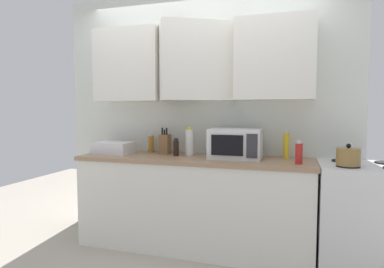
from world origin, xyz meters
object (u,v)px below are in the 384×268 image
object	(u,v)px
stove_range	(365,218)
bottle_white_jar	(190,142)
microwave	(236,143)
bottle_red_sauce	(299,153)
bottle_soy_dark	(176,148)
bottle_yellow_mustard	(286,145)
dish_rack	(114,148)
knife_block	(165,144)
bottle_amber_vinegar	(151,144)
kettle	(348,157)

from	to	relation	value
stove_range	bottle_white_jar	bearing A→B (deg)	175.67
microwave	bottle_white_jar	distance (m)	0.48
microwave	bottle_red_sauce	world-z (taller)	microwave
microwave	bottle_red_sauce	xyz separation A→B (m)	(0.56, -0.18, -0.05)
stove_range	bottle_soy_dark	bearing A→B (deg)	178.54
stove_range	microwave	world-z (taller)	microwave
bottle_red_sauce	bottle_yellow_mustard	bearing A→B (deg)	109.86
stove_range	microwave	bearing A→B (deg)	176.71
dish_rack	bottle_soy_dark	size ratio (longest dim) A/B	2.17
bottle_red_sauce	bottle_soy_dark	distance (m)	1.17
stove_range	knife_block	size ratio (longest dim) A/B	3.35
bottle_white_jar	bottle_soy_dark	size ratio (longest dim) A/B	1.62
microwave	bottle_amber_vinegar	xyz separation A→B (m)	(-0.95, 0.18, -0.05)
stove_range	microwave	xyz separation A→B (m)	(-1.11, 0.06, 0.59)
bottle_yellow_mustard	bottle_soy_dark	distance (m)	1.06
bottle_white_jar	bottle_amber_vinegar	size ratio (longest dim) A/B	1.44
kettle	bottle_amber_vinegar	xyz separation A→B (m)	(-1.89, 0.38, 0.01)
stove_range	dish_rack	bearing A→B (deg)	179.52
stove_range	bottle_red_sauce	xyz separation A→B (m)	(-0.54, -0.12, 0.54)
bottle_red_sauce	stove_range	bearing A→B (deg)	11.98
stove_range	bottle_soy_dark	distance (m)	1.78
kettle	bottle_white_jar	world-z (taller)	bottle_white_jar
dish_rack	stove_range	bearing A→B (deg)	-0.48
bottle_amber_vinegar	bottle_red_sauce	world-z (taller)	same
microwave	bottle_yellow_mustard	xyz separation A→B (m)	(0.46, 0.12, -0.02)
stove_range	bottle_yellow_mustard	xyz separation A→B (m)	(-0.65, 0.19, 0.57)
knife_block	stove_range	bearing A→B (deg)	-5.45
microwave	bottle_red_sauce	size ratio (longest dim) A/B	2.42
bottle_yellow_mustard	bottle_soy_dark	size ratio (longest dim) A/B	1.50
bottle_white_jar	kettle	bearing A→B (deg)	-10.41
bottle_white_jar	bottle_red_sauce	distance (m)	1.07
bottle_white_jar	microwave	bearing A→B (deg)	-6.75
microwave	knife_block	size ratio (longest dim) A/B	1.76
kettle	knife_block	distance (m)	1.74
bottle_white_jar	stove_range	bearing A→B (deg)	-4.33
bottle_white_jar	bottle_amber_vinegar	xyz separation A→B (m)	(-0.48, 0.12, -0.04)
kettle	bottle_soy_dark	bearing A→B (deg)	173.17
microwave	knife_block	xyz separation A→B (m)	(-0.77, 0.12, -0.04)
bottle_yellow_mustard	bottle_amber_vinegar	bearing A→B (deg)	177.70
knife_block	bottle_soy_dark	distance (m)	0.22
bottle_yellow_mustard	bottle_red_sauce	xyz separation A→B (m)	(0.11, -0.30, -0.03)
bottle_soy_dark	microwave	bearing A→B (deg)	1.95
microwave	dish_rack	size ratio (longest dim) A/B	1.26
stove_range	kettle	size ratio (longest dim) A/B	5.01
bottle_amber_vinegar	bottle_soy_dark	xyz separation A→B (m)	(0.36, -0.20, -0.01)
kettle	dish_rack	size ratio (longest dim) A/B	0.48
microwave	bottle_yellow_mustard	size ratio (longest dim) A/B	1.83
bottle_white_jar	bottle_yellow_mustard	distance (m)	0.93
microwave	dish_rack	xyz separation A→B (m)	(-1.28, -0.04, -0.08)
microwave	bottle_white_jar	bearing A→B (deg)	173.25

